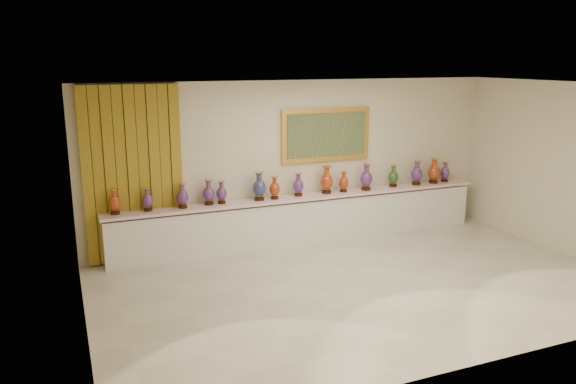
# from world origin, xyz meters

# --- Properties ---
(ground) EXTENTS (8.00, 8.00, 0.00)m
(ground) POSITION_xyz_m (0.00, 0.00, 0.00)
(ground) COLOR beige
(ground) RESTS_ON ground
(room) EXTENTS (8.00, 8.00, 8.00)m
(room) POSITION_xyz_m (-2.46, 2.44, 1.58)
(room) COLOR beige
(room) RESTS_ON ground
(counter) EXTENTS (7.28, 0.48, 0.90)m
(counter) POSITION_xyz_m (0.00, 2.27, 0.44)
(counter) COLOR white
(counter) RESTS_ON ground
(vase_0) EXTENTS (0.26, 0.26, 0.42)m
(vase_0) POSITION_xyz_m (-3.37, 2.26, 1.09)
(vase_0) COLOR black
(vase_0) RESTS_ON counter
(vase_1) EXTENTS (0.21, 0.21, 0.40)m
(vase_1) POSITION_xyz_m (-2.84, 2.26, 1.08)
(vase_1) COLOR black
(vase_1) RESTS_ON counter
(vase_2) EXTENTS (0.24, 0.24, 0.43)m
(vase_2) POSITION_xyz_m (-2.27, 2.23, 1.09)
(vase_2) COLOR black
(vase_2) RESTS_ON counter
(vase_3) EXTENTS (0.26, 0.26, 0.45)m
(vase_3) POSITION_xyz_m (-1.80, 2.28, 1.10)
(vase_3) COLOR black
(vase_3) RESTS_ON counter
(vase_4) EXTENTS (0.21, 0.21, 0.40)m
(vase_4) POSITION_xyz_m (-1.57, 2.28, 1.08)
(vase_4) COLOR black
(vase_4) RESTS_ON counter
(vase_5) EXTENTS (0.31, 0.31, 0.52)m
(vase_5) POSITION_xyz_m (-0.89, 2.23, 1.13)
(vase_5) COLOR black
(vase_5) RESTS_ON counter
(vase_6) EXTENTS (0.20, 0.20, 0.42)m
(vase_6) POSITION_xyz_m (-0.59, 2.23, 1.09)
(vase_6) COLOR black
(vase_6) RESTS_ON counter
(vase_7) EXTENTS (0.20, 0.20, 0.43)m
(vase_7) POSITION_xyz_m (-0.11, 2.28, 1.09)
(vase_7) COLOR black
(vase_7) RESTS_ON counter
(vase_8) EXTENTS (0.30, 0.30, 0.52)m
(vase_8) POSITION_xyz_m (0.47, 2.27, 1.13)
(vase_8) COLOR black
(vase_8) RESTS_ON counter
(vase_9) EXTENTS (0.24, 0.24, 0.40)m
(vase_9) POSITION_xyz_m (0.82, 2.25, 1.08)
(vase_9) COLOR black
(vase_9) RESTS_ON counter
(vase_10) EXTENTS (0.31, 0.31, 0.51)m
(vase_10) POSITION_xyz_m (1.29, 2.21, 1.13)
(vase_10) COLOR black
(vase_10) RESTS_ON counter
(vase_11) EXTENTS (0.27, 0.27, 0.43)m
(vase_11) POSITION_xyz_m (1.94, 2.28, 1.09)
(vase_11) COLOR black
(vase_11) RESTS_ON counter
(vase_12) EXTENTS (0.30, 0.30, 0.50)m
(vase_12) POSITION_xyz_m (2.47, 2.24, 1.12)
(vase_12) COLOR black
(vase_12) RESTS_ON counter
(vase_13) EXTENTS (0.30, 0.30, 0.51)m
(vase_13) POSITION_xyz_m (2.88, 2.24, 1.13)
(vase_13) COLOR black
(vase_13) RESTS_ON counter
(vase_14) EXTENTS (0.23, 0.23, 0.42)m
(vase_14) POSITION_xyz_m (3.18, 2.27, 1.09)
(vase_14) COLOR black
(vase_14) RESTS_ON counter
(label_card) EXTENTS (0.10, 0.06, 0.00)m
(label_card) POSITION_xyz_m (-0.90, 2.13, 0.90)
(label_card) COLOR white
(label_card) RESTS_ON counter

